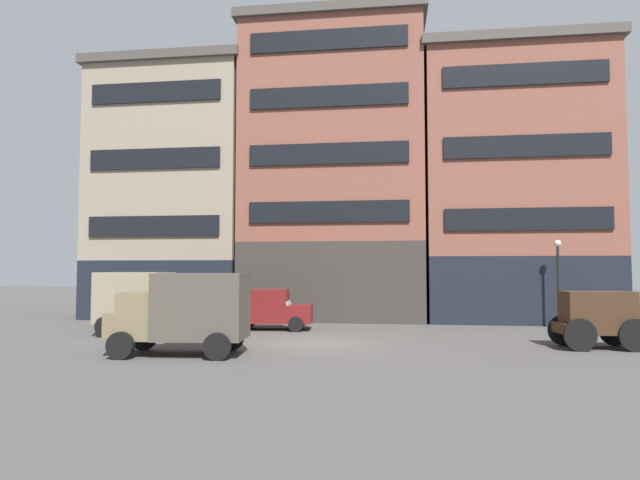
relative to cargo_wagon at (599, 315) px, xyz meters
The scene contains 11 objects.
ground_plane 10.01m from the cargo_wagon, behind, with size 120.00×120.00×0.00m, color #4C4947.
building_far_left 23.19m from the cargo_wagon, 152.17° to the left, with size 9.21×6.74×14.69m.
building_center_left 16.37m from the cargo_wagon, 134.71° to the left, with size 10.35×6.74×16.74m.
building_center_right 12.17m from the cargo_wagon, 92.82° to the left, with size 9.96×6.74×14.71m.
cargo_wagon is the anchor object (origin of this frame).
delivery_truck_near 14.15m from the cargo_wagon, 167.08° to the right, with size 4.46×2.41×2.62m.
delivery_truck_far 17.37m from the cargo_wagon, behind, with size 4.35×2.12×2.62m.
sedan_dark 13.29m from the cargo_wagon, 161.47° to the left, with size 3.80×2.07×1.83m.
pedestrian_officer 19.27m from the cargo_wagon, 161.81° to the left, with size 0.51×0.51×1.79m.
streetlamp_curbside 6.58m from the cargo_wagon, 84.65° to the left, with size 0.32×0.32×4.12m.
fire_hydrant_curbside 22.39m from the cargo_wagon, 163.45° to the left, with size 0.24×0.24×0.83m.
Camera 1 is at (2.74, -19.59, 2.75)m, focal length 29.77 mm.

